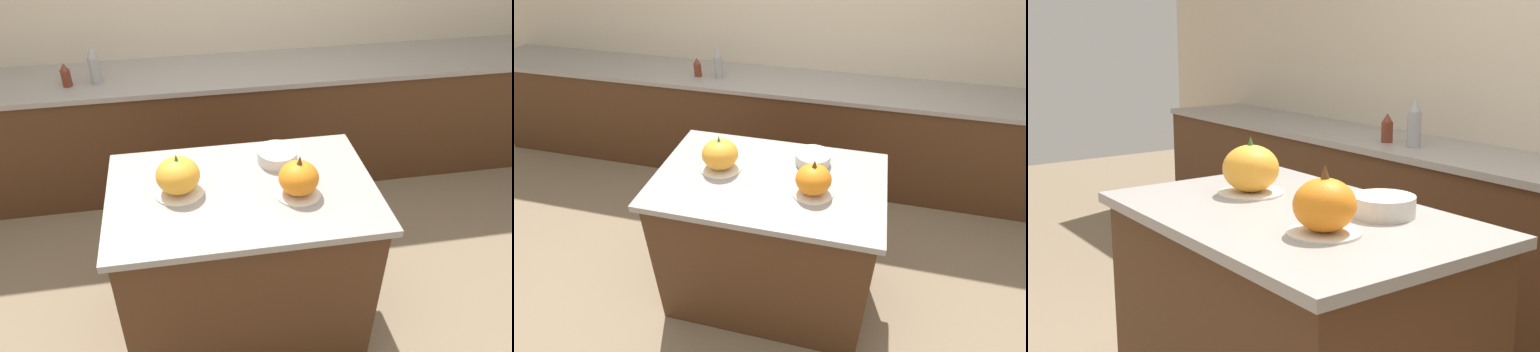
% 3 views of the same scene
% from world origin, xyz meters
% --- Properties ---
extents(ground_plane, '(12.00, 12.00, 0.00)m').
position_xyz_m(ground_plane, '(0.00, 0.00, 0.00)').
color(ground_plane, '#847056').
extents(wall_back, '(8.00, 0.06, 2.50)m').
position_xyz_m(wall_back, '(0.00, 1.74, 1.25)').
color(wall_back, beige).
rests_on(wall_back, ground_plane).
extents(kitchen_island, '(1.23, 0.78, 0.92)m').
position_xyz_m(kitchen_island, '(0.00, 0.00, 0.46)').
color(kitchen_island, '#4C2D19').
rests_on(kitchen_island, ground_plane).
extents(back_counter, '(6.00, 0.60, 0.89)m').
position_xyz_m(back_counter, '(0.00, 1.41, 0.45)').
color(back_counter, '#4C2D19').
rests_on(back_counter, ground_plane).
extents(pumpkin_cake_left, '(0.23, 0.23, 0.20)m').
position_xyz_m(pumpkin_cake_left, '(-0.28, 0.03, 1.01)').
color(pumpkin_cake_left, silver).
rests_on(pumpkin_cake_left, kitchen_island).
extents(pumpkin_cake_right, '(0.22, 0.22, 0.20)m').
position_xyz_m(pumpkin_cake_right, '(0.24, -0.07, 1.00)').
color(pumpkin_cake_right, silver).
rests_on(pumpkin_cake_right, kitchen_island).
extents(bottle_tall, '(0.07, 0.07, 0.26)m').
position_xyz_m(bottle_tall, '(-0.76, 1.34, 1.01)').
color(bottle_tall, '#99999E').
rests_on(bottle_tall, back_counter).
extents(bottle_short, '(0.06, 0.06, 0.16)m').
position_xyz_m(bottle_short, '(-0.95, 1.33, 0.97)').
color(bottle_short, maroon).
rests_on(bottle_short, back_counter).
extents(mixing_bowl, '(0.20, 0.20, 0.06)m').
position_xyz_m(mixing_bowl, '(0.20, 0.20, 0.96)').
color(mixing_bowl, beige).
rests_on(mixing_bowl, kitchen_island).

